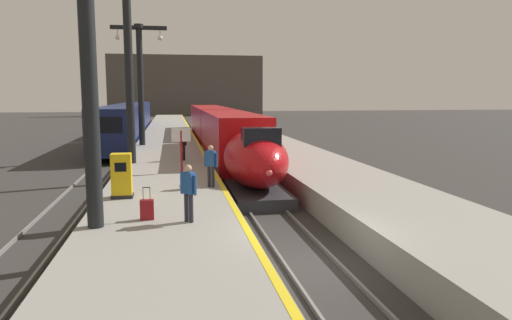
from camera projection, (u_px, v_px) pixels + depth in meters
ground_plane at (311, 266)px, 13.28m from camera, size 260.00×260.00×0.00m
platform_left at (168, 150)px, 36.65m from camera, size 4.80×110.00×1.05m
platform_right at (271, 148)px, 38.06m from camera, size 4.80×110.00×1.05m
platform_left_safety_stripe at (198, 143)px, 36.97m from camera, size 0.20×107.80×0.01m
rail_main_left at (208, 151)px, 39.97m from camera, size 0.08×110.00×0.12m
rail_main_right at (226, 151)px, 40.23m from camera, size 0.08×110.00×0.12m
rail_secondary_left at (108, 153)px, 38.56m from camera, size 0.08×110.00×0.12m
rail_secondary_right at (127, 153)px, 38.82m from camera, size 0.08×110.00×0.12m
highspeed_train_main at (221, 132)px, 36.73m from camera, size 2.92×37.95×3.60m
regional_train_adjacent at (129, 120)px, 49.41m from camera, size 2.85×36.60×3.80m
station_column_near at (86, 13)px, 12.60m from camera, size 4.00×0.68×9.74m
station_column_mid at (128, 50)px, 25.21m from camera, size 4.00×0.68×10.11m
station_column_far at (140, 73)px, 34.81m from camera, size 4.00×0.68×8.75m
passenger_near_edge at (188, 189)px, 13.77m from camera, size 0.45×0.42×1.69m
passenger_mid_platform at (183, 143)px, 27.02m from camera, size 0.39×0.50×1.69m
passenger_far_waiting at (211, 163)px, 19.07m from camera, size 0.51×0.38×1.69m
rolling_suitcase at (147, 210)px, 14.14m from camera, size 0.40×0.22×0.98m
ticket_machine_yellow at (122, 177)px, 17.13m from camera, size 0.76×0.62×1.60m
departure_info_board at (181, 141)px, 22.70m from camera, size 0.90×0.10×2.12m
terminus_back_wall at (187, 85)px, 111.85m from camera, size 36.00×2.00×14.00m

